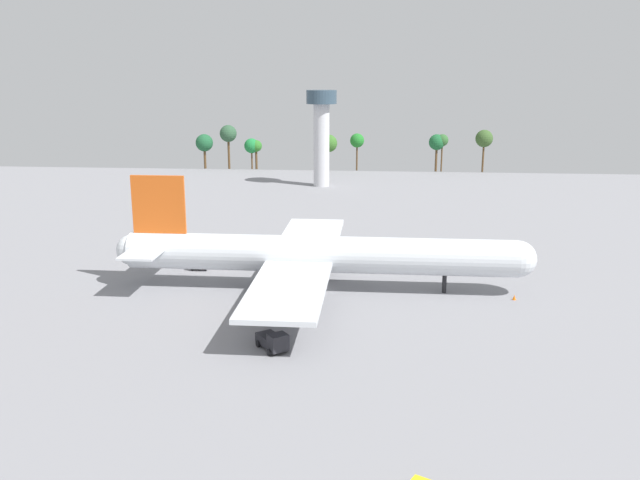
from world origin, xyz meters
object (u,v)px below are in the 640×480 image
at_px(maintenance_van, 273,341).
at_px(safety_cone_nose, 514,297).
at_px(control_tower, 321,128).
at_px(catering_truck, 324,237).
at_px(cargo_airplane, 317,255).
at_px(baggage_tug, 200,263).

bearing_deg(maintenance_van, safety_cone_nose, 33.37).
bearing_deg(maintenance_van, control_tower, 92.27).
xyz_separation_m(catering_truck, safety_cone_nose, (32.20, -33.16, -0.73)).
bearing_deg(control_tower, catering_truck, -84.59).
bearing_deg(control_tower, cargo_airplane, -85.37).
relative_size(catering_truck, safety_cone_nose, 5.23).
bearing_deg(maintenance_van, cargo_airplane, 82.71).
distance_m(maintenance_van, control_tower, 127.13).
relative_size(cargo_airplane, maintenance_van, 12.54).
relative_size(maintenance_van, safety_cone_nose, 6.80).
height_order(baggage_tug, control_tower, control_tower).
height_order(maintenance_van, control_tower, control_tower).
relative_size(maintenance_van, catering_truck, 1.30).
xyz_separation_m(baggage_tug, control_tower, (13.54, 91.54, 16.59)).
bearing_deg(catering_truck, baggage_tug, -133.81).
bearing_deg(control_tower, baggage_tug, -98.41).
bearing_deg(catering_truck, maintenance_van, -91.74).
distance_m(cargo_airplane, control_tower, 102.05).
bearing_deg(cargo_airplane, baggage_tug, 156.47).
bearing_deg(baggage_tug, control_tower, 81.59).
distance_m(cargo_airplane, baggage_tug, 24.13).
distance_m(baggage_tug, control_tower, 94.02).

